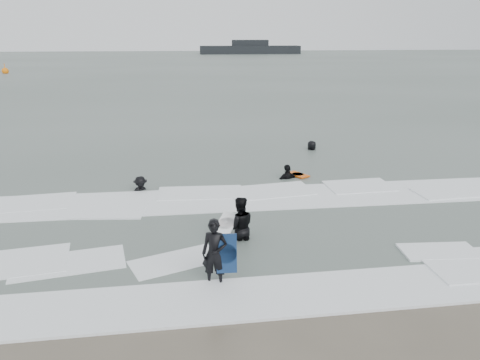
{
  "coord_description": "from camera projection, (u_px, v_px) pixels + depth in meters",
  "views": [
    {
      "loc": [
        -1.89,
        -9.88,
        5.8
      ],
      "look_at": [
        0.0,
        5.0,
        1.1
      ],
      "focal_mm": 35.0,
      "sensor_mm": 36.0,
      "label": 1
    }
  ],
  "objects": [
    {
      "name": "ground",
      "position": [
        266.0,
        284.0,
        11.32
      ],
      "size": [
        320.0,
        320.0,
        0.0
      ],
      "primitive_type": "plane",
      "color": "brown",
      "rests_on": "ground"
    },
    {
      "name": "buoy",
      "position": [
        5.0,
        71.0,
        70.69
      ],
      "size": [
        1.0,
        1.0,
        1.65
      ],
      "color": "orange",
      "rests_on": "ground"
    },
    {
      "name": "vessel_horizon",
      "position": [
        250.0,
        49.0,
        138.97
      ],
      "size": [
        29.64,
        5.29,
        4.02
      ],
      "color": "black",
      "rests_on": "ground"
    },
    {
      "name": "surf_foam",
      "position": [
        245.0,
        224.0,
        14.81
      ],
      "size": [
        30.03,
        9.06,
        0.09
      ],
      "color": "white",
      "rests_on": "ground"
    },
    {
      "name": "surfer_centre",
      "position": [
        215.0,
        285.0,
        11.31
      ],
      "size": [
        0.72,
        0.58,
        1.71
      ],
      "primitive_type": "imported",
      "rotation": [
        0.0,
        0.0,
        -0.31
      ],
      "color": "black",
      "rests_on": "ground"
    },
    {
      "name": "surfer_right_far",
      "position": [
        312.0,
        151.0,
        24.25
      ],
      "size": [
        0.93,
        0.72,
        1.67
      ],
      "primitive_type": "imported",
      "rotation": [
        0.0,
        0.0,
        -2.88
      ],
      "color": "black",
      "rests_on": "ground"
    },
    {
      "name": "surfer_wading",
      "position": [
        239.0,
        239.0,
        13.79
      ],
      "size": [
        0.95,
        0.76,
        1.88
      ],
      "primitive_type": "imported",
      "rotation": [
        0.0,
        0.0,
        3.2
      ],
      "color": "black",
      "rests_on": "ground"
    },
    {
      "name": "sea",
      "position": [
        189.0,
        66.0,
        87.03
      ],
      "size": [
        320.0,
        320.0,
        0.0
      ],
      "primitive_type": "plane",
      "color": "#47544C",
      "rests_on": "ground"
    },
    {
      "name": "bodyboards",
      "position": [
        258.0,
        209.0,
        14.81
      ],
      "size": [
        4.56,
        9.14,
        1.25
      ],
      "color": "#0F2449",
      "rests_on": "ground"
    },
    {
      "name": "surfer_right_near",
      "position": [
        287.0,
        179.0,
        19.48
      ],
      "size": [
        1.13,
        0.71,
        1.79
      ],
      "primitive_type": "imported",
      "rotation": [
        0.0,
        0.0,
        -2.86
      ],
      "color": "black",
      "rests_on": "ground"
    },
    {
      "name": "surfer_breaker",
      "position": [
        141.0,
        192.0,
        17.93
      ],
      "size": [
        1.09,
        0.87,
        1.47
      ],
      "primitive_type": "imported",
      "rotation": [
        0.0,
        0.0,
        0.4
      ],
      "color": "black",
      "rests_on": "ground"
    }
  ]
}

